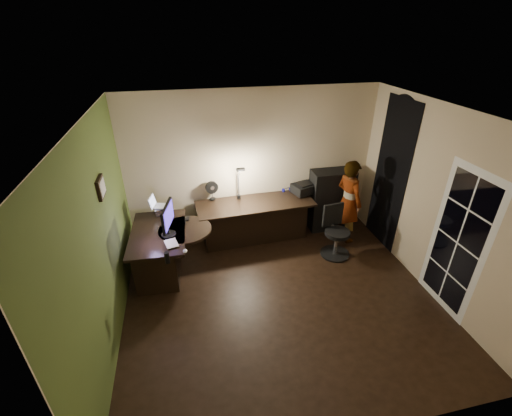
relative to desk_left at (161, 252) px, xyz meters
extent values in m
cube|color=black|center=(1.71, -1.03, -0.39)|extent=(4.50, 4.00, 0.01)
cube|color=silver|center=(1.71, -1.03, 2.32)|extent=(4.50, 4.00, 0.01)
cube|color=#CCB693|center=(1.71, 0.98, 0.96)|extent=(4.50, 0.01, 2.70)
cube|color=#CCB693|center=(1.71, -3.03, 0.96)|extent=(4.50, 0.01, 2.70)
cube|color=#CCB693|center=(-0.55, -1.03, 0.96)|extent=(0.01, 4.00, 2.70)
cube|color=#CCB693|center=(3.96, -1.03, 0.96)|extent=(0.01, 4.00, 2.70)
cube|color=#475C24|center=(-0.53, -1.03, 0.96)|extent=(0.00, 4.00, 2.70)
cube|color=black|center=(3.95, 0.12, 0.91)|extent=(0.01, 0.90, 2.60)
cube|color=white|center=(3.94, -1.58, 0.66)|extent=(0.02, 0.92, 2.10)
cube|color=black|center=(-0.51, -0.58, 1.46)|extent=(0.04, 0.30, 0.25)
cube|color=black|center=(0.00, 0.00, 0.00)|extent=(0.88, 1.37, 0.77)
cube|color=black|center=(1.67, 0.60, 0.00)|extent=(2.13, 0.84, 0.78)
cube|color=black|center=(3.19, 0.75, 0.21)|extent=(0.80, 0.41, 1.20)
cube|color=silver|center=(0.06, 0.59, 0.46)|extent=(0.31, 0.28, 0.11)
cube|color=silver|center=(0.06, 0.59, 0.62)|extent=(0.35, 0.33, 0.20)
cube|color=black|center=(0.17, -0.14, 0.58)|extent=(0.23, 0.57, 0.37)
ellipsoid|color=silver|center=(0.39, -0.64, 0.42)|extent=(0.08, 0.10, 0.03)
cube|color=black|center=(0.46, 0.30, 0.40)|extent=(0.09, 0.14, 0.01)
cube|color=black|center=(0.43, 0.15, 0.40)|extent=(0.02, 0.13, 0.01)
cylinder|color=black|center=(0.16, -0.84, 0.48)|extent=(0.08, 0.08, 0.17)
cube|color=silver|center=(0.21, -0.39, 0.41)|extent=(0.22, 0.27, 0.01)
cube|color=black|center=(0.94, 0.87, 0.59)|extent=(0.25, 0.17, 0.35)
cube|color=navy|center=(2.34, 0.88, 0.46)|extent=(0.19, 0.11, 0.08)
cube|color=black|center=(2.65, 0.78, 0.51)|extent=(0.50, 0.44, 0.19)
cube|color=black|center=(1.41, 0.80, 0.78)|extent=(0.30, 0.38, 0.74)
cube|color=black|center=(2.94, -0.16, 0.07)|extent=(0.57, 0.57, 0.91)
imported|color=#D8A88C|center=(3.32, 0.30, 0.39)|extent=(0.52, 0.64, 1.56)
camera|label=1|loc=(0.53, -4.67, 3.24)|focal=24.00mm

